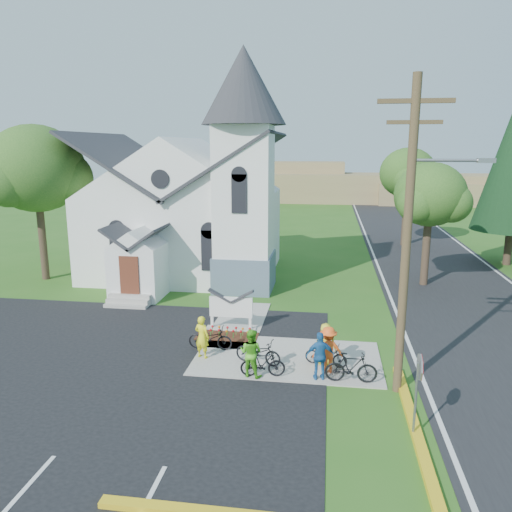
% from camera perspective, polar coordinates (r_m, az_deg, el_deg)
% --- Properties ---
extents(ground, '(120.00, 120.00, 0.00)m').
position_cam_1_polar(ground, '(19.12, -1.12, -11.99)').
color(ground, '#2C5E1B').
rests_on(ground, ground).
extents(parking_lot, '(20.00, 16.00, 0.02)m').
position_cam_1_polar(parking_lot, '(19.74, -23.13, -12.20)').
color(parking_lot, black).
rests_on(parking_lot, ground).
extents(road, '(8.00, 90.00, 0.02)m').
position_cam_1_polar(road, '(33.88, 20.20, -1.80)').
color(road, black).
rests_on(road, ground).
extents(sidewalk, '(7.00, 4.00, 0.05)m').
position_cam_1_polar(sidewalk, '(19.39, 3.59, -11.56)').
color(sidewalk, gray).
rests_on(sidewalk, ground).
extents(church, '(12.35, 12.00, 13.00)m').
position_cam_1_polar(church, '(30.91, -7.47, 7.43)').
color(church, white).
rests_on(church, ground).
extents(church_sign, '(2.20, 0.40, 1.70)m').
position_cam_1_polar(church_sign, '(21.88, -2.88, -5.89)').
color(church_sign, gray).
rests_on(church_sign, ground).
extents(flower_bed, '(2.60, 1.10, 0.07)m').
position_cam_1_polar(flower_bed, '(21.39, -3.32, -9.17)').
color(flower_bed, '#381C0F').
rests_on(flower_bed, ground).
extents(utility_pole, '(3.45, 0.28, 10.00)m').
position_cam_1_polar(utility_pole, '(16.05, 17.14, 2.91)').
color(utility_pole, '#473723').
rests_on(utility_pole, ground).
extents(stop_sign, '(0.11, 0.76, 2.48)m').
position_cam_1_polar(stop_sign, '(14.57, 18.09, -13.10)').
color(stop_sign, gray).
rests_on(stop_sign, ground).
extents(tree_lot_corner, '(5.60, 5.60, 9.15)m').
position_cam_1_polar(tree_lot_corner, '(32.00, -23.85, 9.09)').
color(tree_lot_corner, '#38281F').
rests_on(tree_lot_corner, ground).
extents(tree_road_near, '(4.00, 4.00, 7.05)m').
position_cam_1_polar(tree_road_near, '(29.82, 19.27, 6.58)').
color(tree_road_near, '#38281F').
rests_on(tree_road_near, ground).
extents(tree_road_mid, '(4.40, 4.40, 7.80)m').
position_cam_1_polar(tree_road_mid, '(41.67, 16.96, 9.02)').
color(tree_road_mid, '#38281F').
rests_on(tree_road_mid, ground).
extents(distant_hills, '(61.00, 10.00, 5.60)m').
position_cam_1_polar(distant_hills, '(73.71, 8.73, 7.88)').
color(distant_hills, olive).
rests_on(distant_hills, ground).
extents(cyclist_0, '(0.69, 0.57, 1.64)m').
position_cam_1_polar(cyclist_0, '(19.16, -6.19, -9.17)').
color(cyclist_0, yellow).
rests_on(cyclist_0, sidewalk).
extents(bike_0, '(1.77, 0.66, 0.92)m').
position_cam_1_polar(bike_0, '(20.00, -5.25, -9.31)').
color(bike_0, black).
rests_on(bike_0, sidewalk).
extents(cyclist_1, '(0.97, 0.85, 1.71)m').
position_cam_1_polar(cyclist_1, '(17.61, -0.59, -10.99)').
color(cyclist_1, '#51B922').
rests_on(cyclist_1, sidewalk).
extents(bike_1, '(1.62, 0.63, 0.95)m').
position_cam_1_polar(bike_1, '(17.71, 0.78, -12.20)').
color(bike_1, black).
rests_on(bike_1, sidewalk).
extents(cyclist_2, '(1.05, 0.57, 1.70)m').
position_cam_1_polar(cyclist_2, '(17.51, 7.34, -11.27)').
color(cyclist_2, '#2061A3').
rests_on(cyclist_2, sidewalk).
extents(bike_2, '(1.88, 1.08, 0.94)m').
position_cam_1_polar(bike_2, '(18.67, 0.25, -10.87)').
color(bike_2, black).
rests_on(bike_2, sidewalk).
extents(cyclist_3, '(1.21, 0.87, 1.69)m').
position_cam_1_polar(cyclist_3, '(18.06, 8.23, -10.55)').
color(cyclist_3, '#FF5B1C').
rests_on(cyclist_3, sidewalk).
extents(bike_3, '(1.78, 0.54, 1.06)m').
position_cam_1_polar(bike_3, '(17.59, 10.82, -12.41)').
color(bike_3, black).
rests_on(bike_3, sidewalk).
extents(cyclist_4, '(0.81, 0.56, 1.58)m').
position_cam_1_polar(cyclist_4, '(18.66, 7.93, -9.95)').
color(cyclist_4, yellow).
rests_on(cyclist_4, sidewalk).
extents(bike_4, '(1.65, 0.91, 0.82)m').
position_cam_1_polar(bike_4, '(18.72, 8.01, -11.12)').
color(bike_4, black).
rests_on(bike_4, sidewalk).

